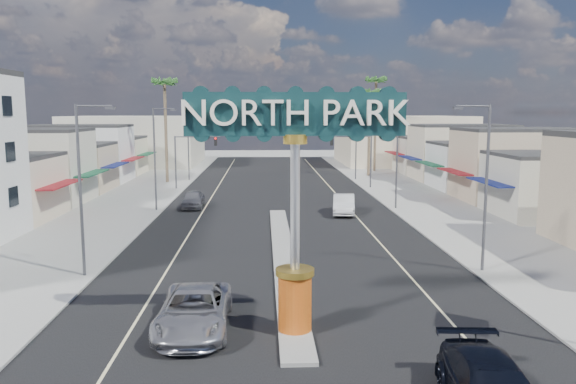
{
  "coord_description": "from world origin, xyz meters",
  "views": [
    {
      "loc": [
        -1.19,
        -18.94,
        8.57
      ],
      "look_at": [
        0.1,
        10.33,
        4.41
      ],
      "focal_mm": 35.0,
      "sensor_mm": 36.0,
      "label": 1
    }
  ],
  "objects": [
    {
      "name": "sidewalk_left",
      "position": [
        -14.0,
        30.0,
        0.06
      ],
      "size": [
        8.0,
        120.0,
        0.12
      ],
      "primitive_type": "cube",
      "color": "gray",
      "rests_on": "ground"
    },
    {
      "name": "car_parked_right",
      "position": [
        5.62,
        27.88,
        0.83
      ],
      "size": [
        2.44,
        5.25,
        1.67
      ],
      "primitive_type": "imported",
      "rotation": [
        0.0,
        0.0,
        -0.14
      ],
      "color": "silver",
      "rests_on": "ground"
    },
    {
      "name": "ground",
      "position": [
        0.0,
        30.0,
        0.0
      ],
      "size": [
        160.0,
        160.0,
        0.0
      ],
      "primitive_type": "plane",
      "color": "gray",
      "rests_on": "ground"
    },
    {
      "name": "streetlight_r_mid",
      "position": [
        10.43,
        30.0,
        5.07
      ],
      "size": [
        2.03,
        0.22,
        9.0
      ],
      "color": "#47474C",
      "rests_on": "ground"
    },
    {
      "name": "backdrop_far_right",
      "position": [
        22.0,
        75.0,
        4.0
      ],
      "size": [
        20.0,
        20.0,
        8.0
      ],
      "primitive_type": "cube",
      "color": "beige",
      "rests_on": "ground"
    },
    {
      "name": "suv_left",
      "position": [
        -3.97,
        2.47,
        0.82
      ],
      "size": [
        2.75,
        5.94,
        1.65
      ],
      "primitive_type": "imported",
      "rotation": [
        0.0,
        0.0,
        0.0
      ],
      "color": "#AFAEB3",
      "rests_on": "ground"
    },
    {
      "name": "palm_right_far",
      "position": [
        15.0,
        62.0,
        12.39
      ],
      "size": [
        2.6,
        2.6,
        14.1
      ],
      "color": "brown",
      "rests_on": "ground"
    },
    {
      "name": "storefront_row_right",
      "position": [
        24.0,
        43.0,
        3.0
      ],
      "size": [
        12.0,
        42.0,
        6.0
      ],
      "primitive_type": "cube",
      "color": "#B7B29E",
      "rests_on": "ground"
    },
    {
      "name": "streetlight_l_far",
      "position": [
        -10.43,
        52.0,
        5.07
      ],
      "size": [
        2.03,
        0.22,
        9.0
      ],
      "color": "#47474C",
      "rests_on": "ground"
    },
    {
      "name": "road",
      "position": [
        0.0,
        30.0,
        0.01
      ],
      "size": [
        20.0,
        120.0,
        0.01
      ],
      "primitive_type": "cube",
      "color": "black",
      "rests_on": "ground"
    },
    {
      "name": "traffic_signal_right",
      "position": [
        9.18,
        43.99,
        4.27
      ],
      "size": [
        5.09,
        0.45,
        6.0
      ],
      "color": "#47474C",
      "rests_on": "ground"
    },
    {
      "name": "storefront_row_left",
      "position": [
        -24.0,
        43.0,
        3.0
      ],
      "size": [
        12.0,
        42.0,
        6.0
      ],
      "primitive_type": "cube",
      "color": "beige",
      "rests_on": "ground"
    },
    {
      "name": "sidewalk_right",
      "position": [
        14.0,
        30.0,
        0.06
      ],
      "size": [
        8.0,
        120.0,
        0.12
      ],
      "primitive_type": "cube",
      "color": "gray",
      "rests_on": "ground"
    },
    {
      "name": "median_island",
      "position": [
        0.0,
        14.0,
        0.08
      ],
      "size": [
        1.3,
        30.0,
        0.16
      ],
      "primitive_type": "cube",
      "color": "gray",
      "rests_on": "ground"
    },
    {
      "name": "palm_right_mid",
      "position": [
        13.0,
        56.0,
        10.6
      ],
      "size": [
        2.6,
        2.6,
        12.1
      ],
      "color": "brown",
      "rests_on": "ground"
    },
    {
      "name": "traffic_signal_left",
      "position": [
        -9.18,
        43.99,
        4.27
      ],
      "size": [
        5.09,
        0.45,
        6.0
      ],
      "color": "#47474C",
      "rests_on": "ground"
    },
    {
      "name": "streetlight_l_near",
      "position": [
        -10.43,
        10.0,
        5.07
      ],
      "size": [
        2.03,
        0.22,
        9.0
      ],
      "color": "#47474C",
      "rests_on": "ground"
    },
    {
      "name": "streetlight_l_mid",
      "position": [
        -10.43,
        30.0,
        5.07
      ],
      "size": [
        2.03,
        0.22,
        9.0
      ],
      "color": "#47474C",
      "rests_on": "ground"
    },
    {
      "name": "car_parked_left",
      "position": [
        -7.58,
        31.57,
        0.79
      ],
      "size": [
        1.9,
        4.65,
        1.58
      ],
      "primitive_type": "imported",
      "rotation": [
        0.0,
        0.0,
        0.01
      ],
      "color": "slate",
      "rests_on": "ground"
    },
    {
      "name": "gateway_sign",
      "position": [
        0.0,
        1.98,
        5.93
      ],
      "size": [
        8.2,
        1.5,
        9.15
      ],
      "color": "#DA4D10",
      "rests_on": "median_island"
    },
    {
      "name": "backdrop_far_left",
      "position": [
        -22.0,
        75.0,
        4.0
      ],
      "size": [
        20.0,
        20.0,
        8.0
      ],
      "primitive_type": "cube",
      "color": "#B7B29E",
      "rests_on": "ground"
    },
    {
      "name": "streetlight_r_far",
      "position": [
        10.43,
        52.0,
        5.07
      ],
      "size": [
        2.03,
        0.22,
        9.0
      ],
      "color": "#47474C",
      "rests_on": "ground"
    },
    {
      "name": "streetlight_r_near",
      "position": [
        10.43,
        10.0,
        5.07
      ],
      "size": [
        2.03,
        0.22,
        9.0
      ],
      "color": "#47474C",
      "rests_on": "ground"
    },
    {
      "name": "palm_left_far",
      "position": [
        -13.0,
        50.0,
        11.5
      ],
      "size": [
        2.6,
        2.6,
        13.1
      ],
      "color": "brown",
      "rests_on": "ground"
    }
  ]
}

